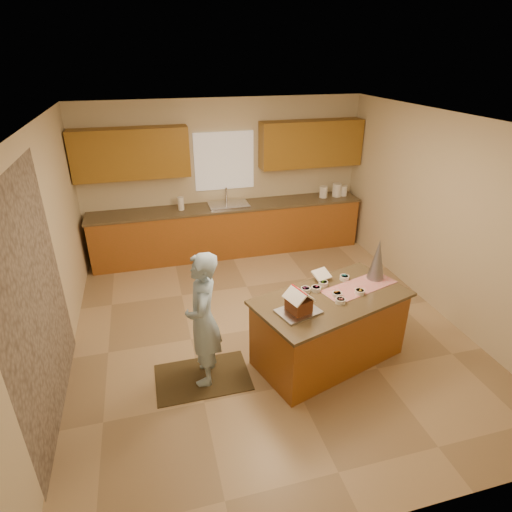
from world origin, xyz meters
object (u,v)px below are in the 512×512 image
(boy, at_px, (203,320))
(gingerbread_house, at_px, (299,303))
(tinsel_tree, at_px, (378,259))
(island_base, at_px, (329,330))

(boy, height_order, gingerbread_house, boy)
(tinsel_tree, height_order, boy, boy)
(island_base, distance_m, tinsel_tree, 1.03)
(island_base, bearing_deg, gingerbread_house, -174.81)
(boy, bearing_deg, tinsel_tree, 108.37)
(gingerbread_house, bearing_deg, boy, 166.29)
(island_base, bearing_deg, tinsel_tree, 3.67)
(tinsel_tree, height_order, gingerbread_house, tinsel_tree)
(gingerbread_house, bearing_deg, island_base, 22.48)
(boy, relative_size, gingerbread_house, 4.74)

